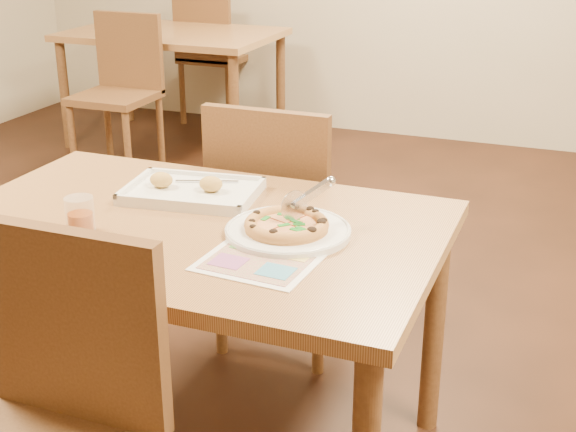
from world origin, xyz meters
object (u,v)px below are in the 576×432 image
(chair_near, at_px, (53,398))
(chair_far, at_px, (277,202))
(bg_chair_near, at_px, (122,74))
(plate, at_px, (288,231))
(pizza, at_px, (287,225))
(glass_tumbler, at_px, (80,217))
(dining_table, at_px, (191,253))
(menu, at_px, (272,250))
(pizza_cutter, at_px, (306,197))
(appetizer_tray, at_px, (191,191))
(bg_table, at_px, (173,45))
(bg_chair_far, at_px, (209,43))

(chair_near, distance_m, chair_far, 1.20)
(bg_chair_near, bearing_deg, plate, -49.41)
(pizza, distance_m, glass_tumbler, 0.52)
(dining_table, relative_size, menu, 3.57)
(pizza_cutter, height_order, appetizer_tray, pizza_cutter)
(bg_chair_near, bearing_deg, bg_table, 90.00)
(plate, relative_size, pizza_cutter, 2.33)
(menu, bearing_deg, chair_far, 111.23)
(chair_near, xyz_separation_m, bg_table, (-1.60, 3.40, 0.07))
(appetizer_tray, bearing_deg, bg_table, 119.97)
(chair_far, bearing_deg, bg_table, -53.95)
(bg_table, bearing_deg, bg_chair_far, 90.00)
(bg_chair_near, xyz_separation_m, bg_chair_far, (0.00, 1.10, 0.00))
(dining_table, distance_m, bg_chair_far, 3.67)
(plate, height_order, appetizer_tray, appetizer_tray)
(chair_near, distance_m, plate, 0.70)
(bg_chair_near, distance_m, glass_tumbler, 2.73)
(chair_near, xyz_separation_m, pizza, (0.27, 0.61, 0.18))
(dining_table, bearing_deg, plate, 4.28)
(chair_far, bearing_deg, dining_table, 90.00)
(bg_chair_far, distance_m, pizza_cutter, 3.75)
(bg_chair_far, height_order, pizza_cutter, bg_chair_far)
(bg_chair_near, relative_size, pizza_cutter, 3.47)
(dining_table, xyz_separation_m, glass_tumbler, (-0.23, -0.15, 0.13))
(bg_chair_far, xyz_separation_m, plate, (1.87, -3.28, 0.16))
(chair_far, height_order, appetizer_tray, chair_far)
(chair_near, distance_m, pizza, 0.69)
(chair_near, xyz_separation_m, chair_far, (-0.00, 1.20, 0.00))
(chair_far, xyz_separation_m, bg_table, (-1.60, 2.20, 0.07))
(bg_chair_near, bearing_deg, appetizer_tray, -53.19)
(pizza, distance_m, pizza_cutter, 0.09)
(pizza, height_order, glass_tumbler, glass_tumbler)
(dining_table, height_order, plate, plate)
(bg_table, relative_size, appetizer_tray, 3.31)
(pizza, distance_m, menu, 0.10)
(dining_table, distance_m, appetizer_tray, 0.22)
(pizza_cutter, bearing_deg, bg_chair_near, 75.41)
(bg_chair_far, distance_m, pizza, 3.79)
(chair_near, bearing_deg, bg_chair_far, 112.29)
(pizza_cutter, bearing_deg, chair_near, -170.09)
(dining_table, distance_m, chair_far, 0.61)
(pizza, xyz_separation_m, pizza_cutter, (0.03, 0.06, 0.06))
(chair_near, relative_size, pizza_cutter, 3.47)
(bg_chair_near, xyz_separation_m, glass_tumbler, (1.37, -2.35, 0.19))
(menu, bearing_deg, plate, 90.70)
(dining_table, xyz_separation_m, pizza_cutter, (0.30, 0.07, 0.17))
(dining_table, bearing_deg, menu, -18.12)
(plate, bearing_deg, pizza_cutter, 59.34)
(bg_table, bearing_deg, dining_table, -60.26)
(plate, height_order, pizza, pizza)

